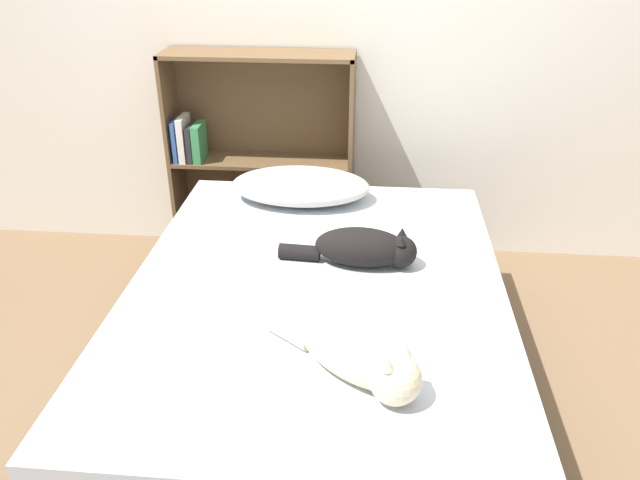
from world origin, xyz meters
The scene contains 7 objects.
ground_plane centered at (0.00, 0.00, 0.00)m, with size 8.00×8.00×0.00m, color brown.
wall_back centered at (0.00, 1.33, 1.25)m, with size 8.00×0.06×2.50m.
bed centered at (0.00, 0.00, 0.27)m, with size 1.38×1.85×0.54m.
pillow centered at (-0.14, 0.71, 0.61)m, with size 0.63×0.37×0.14m.
cat_light centered at (0.17, -0.51, 0.61)m, with size 0.47×0.38×0.16m.
cat_dark centered at (0.17, 0.15, 0.61)m, with size 0.52×0.19×0.15m.
bookshelf centered at (-0.43, 1.21, 0.57)m, with size 0.95×0.26×1.11m.
Camera 1 is at (0.18, -1.89, 1.73)m, focal length 35.00 mm.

